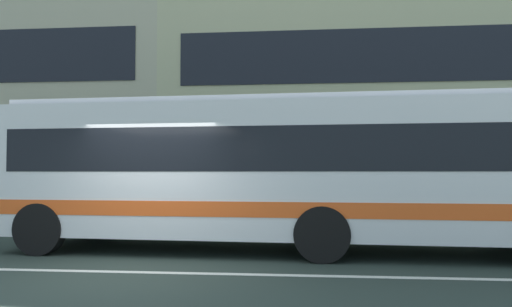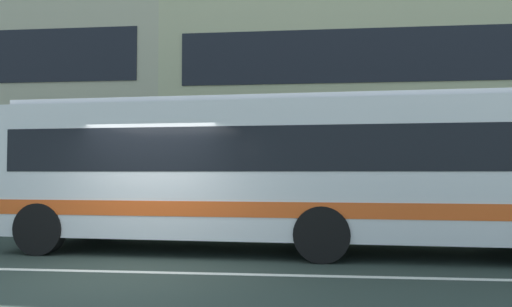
% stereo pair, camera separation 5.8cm
% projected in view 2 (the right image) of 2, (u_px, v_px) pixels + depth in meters
% --- Properties ---
extents(ground_plane, '(160.00, 160.00, 0.00)m').
position_uv_depth(ground_plane, '(125.00, 272.00, 7.81)').
color(ground_plane, '#2A3730').
extents(lane_centre_line, '(60.00, 0.16, 0.01)m').
position_uv_depth(lane_centre_line, '(125.00, 272.00, 7.81)').
color(lane_centre_line, silver).
rests_on(lane_centre_line, ground_plane).
extents(apartment_block_right, '(24.31, 8.88, 10.42)m').
position_uv_depth(apartment_block_right, '(443.00, 94.00, 22.55)').
color(apartment_block_right, '#BEBB8F').
rests_on(apartment_block_right, ground_plane).
extents(transit_bus, '(11.52, 3.18, 3.04)m').
position_uv_depth(transit_bus, '(288.00, 168.00, 9.93)').
color(transit_bus, silver).
rests_on(transit_bus, ground_plane).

